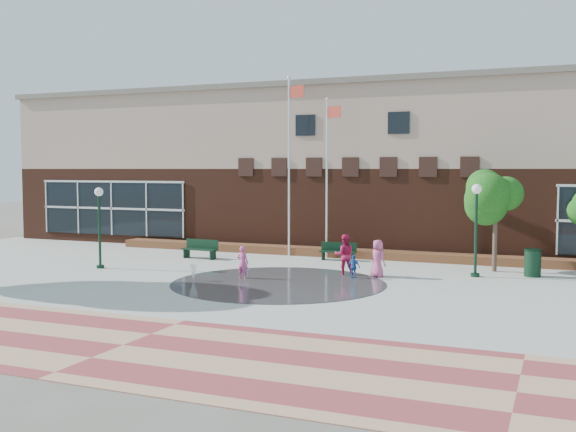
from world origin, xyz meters
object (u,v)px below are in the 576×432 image
at_px(flagpole_right, 328,169).
at_px(trash_can, 533,263).
at_px(bench_left, 200,253).
at_px(flagpole_left, 290,157).
at_px(child_splash, 243,263).

bearing_deg(flagpole_right, trash_can, 10.91).
height_order(bench_left, trash_can, trash_can).
height_order(flagpole_right, bench_left, flagpole_right).
relative_size(flagpole_left, trash_can, 7.79).
xyz_separation_m(flagpole_right, trash_can, (9.82, -2.30, -3.89)).
height_order(flagpole_right, child_splash, flagpole_right).
bearing_deg(flagpole_left, child_splash, -63.80).
xyz_separation_m(flagpole_right, bench_left, (-5.83, -2.62, -4.17)).
bearing_deg(child_splash, trash_can, -151.52).
height_order(trash_can, child_splash, child_splash).
relative_size(bench_left, trash_can, 1.66).
relative_size(flagpole_right, bench_left, 4.09).
relative_size(flagpole_right, trash_can, 6.80).
relative_size(flagpole_left, child_splash, 6.76).
height_order(flagpole_left, trash_can, flagpole_left).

